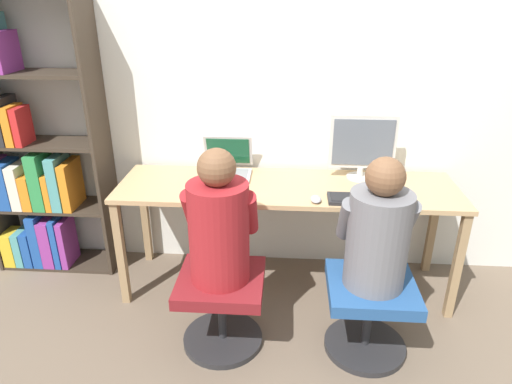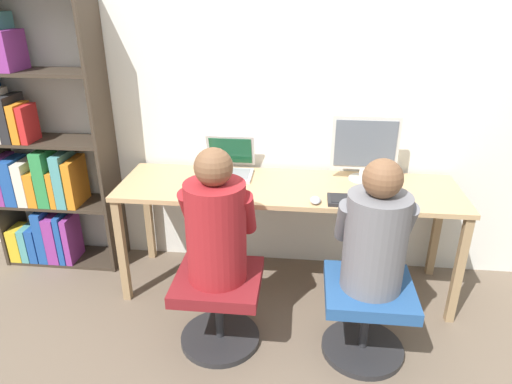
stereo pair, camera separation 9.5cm
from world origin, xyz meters
name	(u,v)px [view 2 (the right image)]	position (x,y,z in m)	size (l,w,h in m)	color
ground_plane	(282,312)	(0.00, 0.00, 0.00)	(14.00, 14.00, 0.00)	brown
wall_back	(293,91)	(0.00, 0.68, 1.30)	(10.00, 0.05, 2.60)	silver
desk	(288,196)	(0.00, 0.31, 0.69)	(2.18, 0.61, 0.76)	tan
desktop_monitor	(365,148)	(0.48, 0.47, 0.99)	(0.43, 0.17, 0.43)	beige
laptop	(228,167)	(-0.41, 0.48, 0.82)	(0.33, 0.32, 0.25)	#B7B7BC
keyboard	(365,201)	(0.46, 0.10, 0.78)	(0.44, 0.16, 0.03)	#232326
computer_mouse_by_keyboard	(315,200)	(0.17, 0.08, 0.78)	(0.06, 0.10, 0.03)	#99999E
office_chair_left	(367,311)	(0.48, -0.29, 0.28)	(0.48, 0.47, 0.46)	#262628
office_chair_right	(219,301)	(-0.36, -0.29, 0.28)	(0.48, 0.47, 0.46)	#262628
person_at_monitor	(376,234)	(0.48, -0.29, 0.77)	(0.40, 0.35, 0.72)	slate
person_at_laptop	(216,224)	(-0.36, -0.29, 0.78)	(0.40, 0.36, 0.75)	maroon
bookshelf	(34,154)	(-1.79, 0.46, 0.86)	(0.86, 0.31, 1.91)	#382D23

